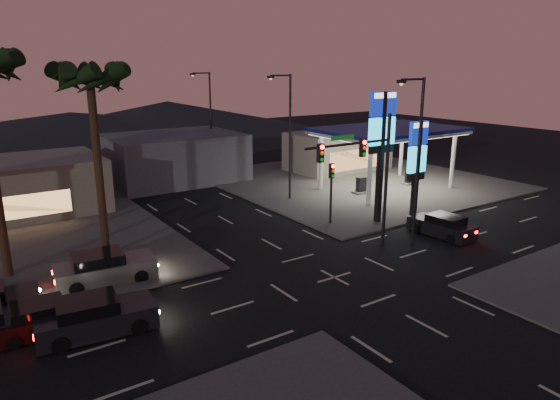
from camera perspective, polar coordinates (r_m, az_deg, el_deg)
ground at (r=26.35m, az=6.23°, el=-8.79°), size 140.00×140.00×0.00m
corner_lot_ne at (r=47.88m, az=8.58°, el=2.21°), size 24.00×24.00×0.12m
gas_station at (r=44.19m, az=12.36°, el=7.57°), size 12.20×8.20×5.47m
convenience_store at (r=52.47m, az=6.60°, el=5.57°), size 10.00×6.00×4.00m
pylon_sign_tall at (r=34.20m, az=11.57°, el=7.70°), size 2.20×0.35×9.00m
pylon_sign_short at (r=35.61m, az=15.41°, el=4.92°), size 1.60×0.35×7.00m
traffic_signal_mast at (r=28.62m, az=9.74°, el=4.01°), size 6.10×0.39×8.00m
pedestal_signal at (r=33.87m, az=5.90°, el=1.88°), size 0.32×0.39×4.30m
streetlight_near at (r=30.04m, az=15.31°, el=5.16°), size 2.14×0.25×10.00m
streetlight_mid at (r=39.65m, az=0.91°, el=8.00°), size 2.14×0.25×10.00m
streetlight_far at (r=51.69m, az=-8.12°, el=9.53°), size 2.14×0.25×10.00m
palm_a at (r=28.59m, az=-20.82°, el=11.74°), size 4.41×4.41×10.86m
building_far_mid at (r=48.42m, az=-12.03°, el=4.77°), size 12.00×9.00×4.40m
hill_right at (r=84.47m, az=-12.68°, el=9.26°), size 50.00×50.00×5.00m
hill_center at (r=80.29m, az=-22.73°, el=7.81°), size 60.00×60.00×4.00m
car_lane_a_front at (r=22.21m, az=-20.42°, el=-12.43°), size 4.95×2.46×1.56m
car_lane_a_mid at (r=23.12m, az=-25.32°, el=-12.12°), size 4.21×1.91×1.35m
car_lane_b_front at (r=26.86m, az=-19.47°, el=-7.40°), size 5.09×2.48×1.61m
suv_station at (r=33.76m, az=18.07°, el=-2.84°), size 2.02×4.32×1.41m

